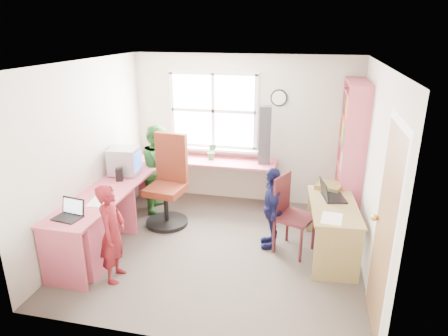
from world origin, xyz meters
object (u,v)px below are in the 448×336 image
object	(u,v)px
potted_plant	(212,152)
person_navy	(272,208)
laptop_left	(70,213)
person_red	(112,233)
right_desk	(333,219)
crt_monitor	(124,161)
laptop_right	(330,194)
swivel_chair	(168,186)
l_desk	(117,217)
bookshelf	(350,158)
wooden_chair	(290,211)
person_green	(159,168)
cd_tower	(265,135)

from	to	relation	value
potted_plant	person_navy	xyz separation A→B (m)	(1.11, -1.20, -0.33)
laptop_left	person_red	xyz separation A→B (m)	(0.49, 0.02, -0.21)
right_desk	crt_monitor	size ratio (longest dim) A/B	2.94
crt_monitor	right_desk	bearing A→B (deg)	-11.83
laptop_right	swivel_chair	bearing A→B (deg)	70.64
l_desk	swivel_chair	distance (m)	0.97
person_navy	swivel_chair	bearing A→B (deg)	-112.51
potted_plant	person_red	world-z (taller)	person_red
laptop_left	crt_monitor	bearing A→B (deg)	99.18
laptop_left	potted_plant	bearing A→B (deg)	74.44
l_desk	bookshelf	world-z (taller)	bookshelf
wooden_chair	potted_plant	bearing A→B (deg)	160.22
l_desk	potted_plant	bearing A→B (deg)	63.81
right_desk	swivel_chair	bearing A→B (deg)	164.68
swivel_chair	potted_plant	xyz separation A→B (m)	(0.45, 0.83, 0.31)
potted_plant	person_green	bearing A→B (deg)	-152.06
laptop_left	bookshelf	bearing A→B (deg)	42.31
potted_plant	person_green	distance (m)	0.88
crt_monitor	laptop_right	distance (m)	2.91
right_desk	wooden_chair	bearing A→B (deg)	172.65
swivel_chair	laptop_right	world-z (taller)	swivel_chair
l_desk	wooden_chair	size ratio (longest dim) A/B	2.89
bookshelf	potted_plant	size ratio (longest dim) A/B	7.70
laptop_left	potted_plant	world-z (taller)	potted_plant
swivel_chair	person_green	world-z (taller)	person_green
crt_monitor	person_green	bearing A→B (deg)	53.77
laptop_left	cd_tower	xyz separation A→B (m)	(1.90, 2.37, 0.41)
bookshelf	swivel_chair	distance (m)	2.67
laptop_right	potted_plant	bearing A→B (deg)	46.42
potted_plant	person_navy	distance (m)	1.67
swivel_chair	wooden_chair	world-z (taller)	swivel_chair
right_desk	laptop_right	distance (m)	0.32
cd_tower	person_green	xyz separation A→B (m)	(-1.60, -0.41, -0.52)
l_desk	right_desk	size ratio (longest dim) A/B	2.32
wooden_chair	person_green	size ratio (longest dim) A/B	0.74
crt_monitor	cd_tower	bearing A→B (deg)	20.76
potted_plant	person_red	xyz separation A→B (m)	(-0.57, -2.33, -0.30)
bookshelf	person_navy	distance (m)	1.46
right_desk	wooden_chair	distance (m)	0.54
laptop_right	person_navy	world-z (taller)	person_navy
swivel_chair	right_desk	bearing A→B (deg)	-3.80
person_red	wooden_chair	bearing A→B (deg)	-67.23
l_desk	wooden_chair	world-z (taller)	wooden_chair
l_desk	person_green	xyz separation A→B (m)	(0.08, 1.31, 0.23)
right_desk	crt_monitor	distance (m)	3.00
potted_plant	wooden_chair	bearing A→B (deg)	-42.64
laptop_right	person_red	xyz separation A→B (m)	(-2.40, -1.25, -0.18)
wooden_chair	potted_plant	size ratio (longest dim) A/B	3.74
swivel_chair	cd_tower	xyz separation A→B (m)	(1.30, 0.84, 0.63)
l_desk	crt_monitor	distance (m)	0.96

